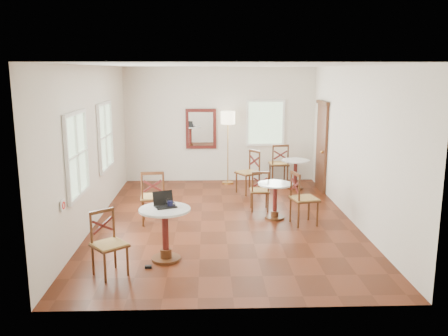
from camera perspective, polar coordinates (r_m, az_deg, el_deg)
name	(u,v)px	position (r m, az deg, el deg)	size (l,w,h in m)	color
ground	(225,221)	(9.35, 0.06, -6.39)	(7.00, 7.00, 0.00)	#501F0D
room_shell	(221,124)	(9.21, -0.37, 5.39)	(5.02, 7.02, 3.01)	silver
cafe_table_near	(165,228)	(7.37, -7.13, -7.26)	(0.79, 0.79, 0.84)	#4D2913
cafe_table_mid	(275,197)	(9.42, 6.19, -3.48)	(0.68, 0.68, 0.72)	#4D2913
cafe_table_back	(295,171)	(11.86, 8.63, -0.35)	(0.69, 0.69, 0.73)	#4D2913
chair_near_a	(153,197)	(9.16, -8.57, -3.48)	(0.53, 0.53, 1.05)	#4D2913
chair_near_b	(108,244)	(7.03, -13.81, -8.89)	(0.62, 0.62, 0.95)	#4D2913
chair_mid_a	(260,190)	(9.93, 4.34, -2.73)	(0.41, 0.41, 0.87)	#4D2913
chair_mid_b	(303,198)	(9.12, 9.52, -3.65)	(0.57, 0.57, 1.03)	#4D2913
chair_back_a	(279,163)	(12.40, 6.67, 0.55)	(0.50, 0.50, 1.04)	#4D2913
chair_back_b	(249,172)	(11.31, 3.02, -0.50)	(0.66, 0.66, 1.03)	#4D2913
floor_lamp	(228,123)	(12.11, 0.48, 5.52)	(0.37, 0.37, 1.88)	#BF8C3F
laptop	(164,203)	(7.37, -7.24, -4.20)	(0.40, 0.37, 0.23)	black
mouse	(158,207)	(7.29, -7.99, -4.73)	(0.09, 0.06, 0.03)	black
navy_mug	(170,204)	(7.33, -6.50, -4.36)	(0.12, 0.08, 0.10)	black
water_glass	(167,203)	(7.38, -6.86, -4.17)	(0.07, 0.07, 0.11)	white
power_adapter	(148,267)	(7.30, -9.15, -11.72)	(0.10, 0.06, 0.04)	black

